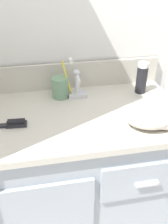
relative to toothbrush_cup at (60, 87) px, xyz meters
The scene contains 9 objects.
ground_plane 0.89m from the toothbrush_cup, 64.08° to the right, with size 6.00×6.00×0.00m, color beige.
wall_back 0.29m from the toothbrush_cup, 61.76° to the left, with size 1.09×0.08×2.20m, color silver.
vanity 0.49m from the toothbrush_cup, 65.03° to the right, with size 0.91×0.55×0.82m.
backsplash 0.12m from the toothbrush_cup, 48.66° to the left, with size 0.91×0.02×0.14m.
sink_faucet 0.08m from the toothbrush_cup, ahead, with size 0.09×0.09×0.14m.
toothbrush_cup is the anchor object (origin of this frame).
shaving_cream_can 0.41m from the toothbrush_cup, ahead, with size 0.05×0.05×0.16m.
hairbrush 0.32m from the toothbrush_cup, 137.77° to the right, with size 0.21×0.04×0.03m.
hand_towel 0.46m from the toothbrush_cup, 41.28° to the right, with size 0.22×0.17×0.08m.
Camera 1 is at (-0.17, -0.93, 1.42)m, focal length 40.00 mm.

